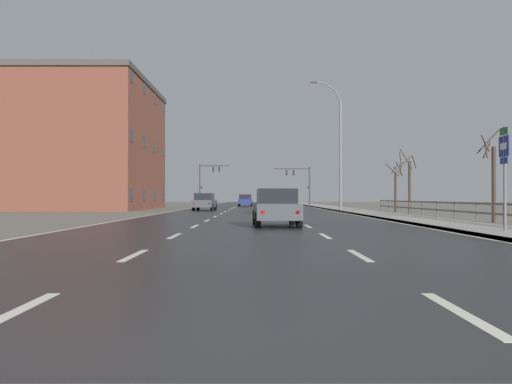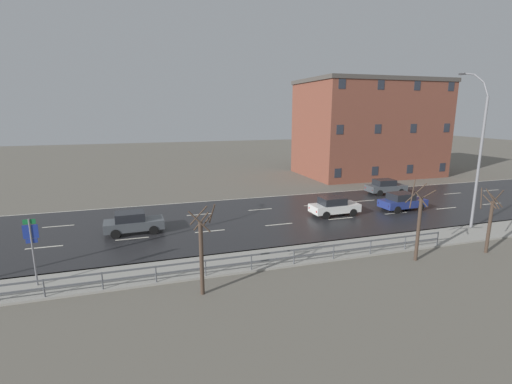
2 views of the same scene
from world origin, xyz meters
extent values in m
cube|color=#666056|center=(0.00, 48.00, -0.06)|extent=(160.00, 160.00, 0.12)
cube|color=#232326|center=(0.00, 60.00, 0.01)|extent=(14.00, 120.00, 0.02)
cube|color=beige|center=(-2.33, 2.00, 0.02)|extent=(0.16, 2.20, 0.01)
cube|color=beige|center=(-2.33, 7.40, 0.02)|extent=(0.16, 2.20, 0.01)
cube|color=beige|center=(-2.33, 12.80, 0.02)|extent=(0.16, 2.20, 0.01)
cube|color=beige|center=(-2.33, 18.20, 0.02)|extent=(0.16, 2.20, 0.01)
cube|color=beige|center=(-2.33, 23.60, 0.02)|extent=(0.16, 2.20, 0.01)
cube|color=beige|center=(-2.33, 29.00, 0.02)|extent=(0.16, 2.20, 0.01)
cube|color=beige|center=(-2.33, 34.40, 0.02)|extent=(0.16, 2.20, 0.01)
cube|color=beige|center=(-2.33, 39.80, 0.02)|extent=(0.16, 2.20, 0.01)
cube|color=beige|center=(-2.33, 45.20, 0.02)|extent=(0.16, 2.20, 0.01)
cube|color=beige|center=(-2.33, 50.60, 0.02)|extent=(0.16, 2.20, 0.01)
cube|color=beige|center=(-2.33, 56.00, 0.02)|extent=(0.16, 2.20, 0.01)
cube|color=beige|center=(-2.33, 61.40, 0.02)|extent=(0.16, 2.20, 0.01)
cube|color=beige|center=(-2.33, 66.80, 0.02)|extent=(0.16, 2.20, 0.01)
cube|color=beige|center=(-2.33, 72.20, 0.02)|extent=(0.16, 2.20, 0.01)
cube|color=beige|center=(-2.33, 77.60, 0.02)|extent=(0.16, 2.20, 0.01)
cube|color=beige|center=(-2.33, 83.00, 0.02)|extent=(0.16, 2.20, 0.01)
cube|color=beige|center=(-2.33, 88.40, 0.02)|extent=(0.16, 2.20, 0.01)
cube|color=beige|center=(-2.33, 93.80, 0.02)|extent=(0.16, 2.20, 0.01)
cube|color=beige|center=(-2.33, 99.20, 0.02)|extent=(0.16, 2.20, 0.01)
cube|color=beige|center=(-2.33, 104.60, 0.02)|extent=(0.16, 2.20, 0.01)
cube|color=beige|center=(-2.33, 110.00, 0.02)|extent=(0.16, 2.20, 0.01)
cube|color=beige|center=(-2.33, 115.40, 0.02)|extent=(0.16, 2.20, 0.01)
cube|color=beige|center=(2.33, 2.00, 0.02)|extent=(0.16, 2.20, 0.01)
cube|color=beige|center=(2.33, 7.40, 0.02)|extent=(0.16, 2.20, 0.01)
cube|color=beige|center=(2.33, 12.80, 0.02)|extent=(0.16, 2.20, 0.01)
cube|color=beige|center=(2.33, 18.20, 0.02)|extent=(0.16, 2.20, 0.01)
cube|color=beige|center=(2.33, 23.60, 0.02)|extent=(0.16, 2.20, 0.01)
cube|color=beige|center=(2.33, 29.00, 0.02)|extent=(0.16, 2.20, 0.01)
cube|color=beige|center=(2.33, 34.40, 0.02)|extent=(0.16, 2.20, 0.01)
cube|color=beige|center=(2.33, 39.80, 0.02)|extent=(0.16, 2.20, 0.01)
cube|color=beige|center=(2.33, 45.20, 0.02)|extent=(0.16, 2.20, 0.01)
cube|color=beige|center=(2.33, 50.60, 0.02)|extent=(0.16, 2.20, 0.01)
cube|color=beige|center=(2.33, 56.00, 0.02)|extent=(0.16, 2.20, 0.01)
cube|color=beige|center=(2.33, 61.40, 0.02)|extent=(0.16, 2.20, 0.01)
cube|color=beige|center=(2.33, 66.80, 0.02)|extent=(0.16, 2.20, 0.01)
cube|color=beige|center=(2.33, 72.20, 0.02)|extent=(0.16, 2.20, 0.01)
cube|color=beige|center=(2.33, 77.60, 0.02)|extent=(0.16, 2.20, 0.01)
cube|color=beige|center=(2.33, 83.00, 0.02)|extent=(0.16, 2.20, 0.01)
cube|color=beige|center=(2.33, 88.40, 0.02)|extent=(0.16, 2.20, 0.01)
cube|color=beige|center=(2.33, 93.80, 0.02)|extent=(0.16, 2.20, 0.01)
cube|color=beige|center=(2.33, 99.20, 0.02)|extent=(0.16, 2.20, 0.01)
cube|color=beige|center=(2.33, 104.60, 0.02)|extent=(0.16, 2.20, 0.01)
cube|color=beige|center=(2.33, 110.00, 0.02)|extent=(0.16, 2.20, 0.01)
cube|color=beige|center=(2.33, 115.40, 0.02)|extent=(0.16, 2.20, 0.01)
cube|color=beige|center=(6.85, 60.00, 0.02)|extent=(0.16, 120.00, 0.01)
cube|color=beige|center=(-6.85, 60.00, 0.02)|extent=(0.16, 120.00, 0.01)
cube|color=gray|center=(8.50, 60.00, 0.06)|extent=(3.00, 120.00, 0.12)
cube|color=slate|center=(7.08, 60.00, 0.06)|extent=(0.16, 120.00, 0.12)
cube|color=#515459|center=(9.85, 20.70, 0.95)|extent=(0.06, 32.72, 0.08)
cube|color=#515459|center=(9.85, 20.70, 0.55)|extent=(0.06, 32.72, 0.08)
cylinder|color=#515459|center=(9.85, 16.93, 0.50)|extent=(0.07, 0.07, 1.00)
cylinder|color=#515459|center=(9.85, 19.44, 0.50)|extent=(0.07, 0.07, 1.00)
cylinder|color=#515459|center=(9.85, 21.96, 0.50)|extent=(0.07, 0.07, 1.00)
cylinder|color=#515459|center=(9.85, 24.48, 0.50)|extent=(0.07, 0.07, 1.00)
cylinder|color=#515459|center=(9.85, 26.99, 0.50)|extent=(0.07, 0.07, 1.00)
cylinder|color=#515459|center=(9.85, 29.51, 0.50)|extent=(0.07, 0.07, 1.00)
cylinder|color=#515459|center=(9.85, 32.03, 0.50)|extent=(0.07, 0.07, 1.00)
cylinder|color=#515459|center=(9.85, 34.54, 0.50)|extent=(0.07, 0.07, 1.00)
cylinder|color=#515459|center=(9.85, 37.06, 0.50)|extent=(0.07, 0.07, 1.00)
cylinder|color=slate|center=(7.60, 42.32, 4.81)|extent=(0.20, 0.20, 9.61)
cylinder|color=slate|center=(7.38, 42.32, 10.09)|extent=(0.55, 0.11, 1.00)
cylinder|color=slate|center=(6.72, 42.32, 10.87)|extent=(0.93, 0.11, 0.69)
cylinder|color=slate|center=(5.77, 42.32, 11.26)|extent=(1.06, 0.11, 0.29)
cube|color=#333335|center=(5.25, 42.32, 11.30)|extent=(0.56, 0.24, 0.12)
cylinder|color=slate|center=(8.40, 13.78, 1.78)|extent=(0.09, 0.09, 3.56)
cube|color=#146633|center=(8.38, 13.78, 3.41)|extent=(0.03, 0.56, 0.24)
cube|color=navy|center=(8.38, 13.78, 2.91)|extent=(0.03, 0.68, 0.68)
cube|color=white|center=(8.36, 13.78, 2.91)|extent=(0.01, 0.44, 0.22)
cube|color=navy|center=(8.38, 13.78, 2.44)|extent=(0.03, 0.52, 0.22)
cylinder|color=#38383A|center=(7.90, 71.75, 2.78)|extent=(0.18, 0.18, 5.55)
cylinder|color=#38383A|center=(5.35, 71.75, 5.30)|extent=(5.10, 0.12, 0.12)
cube|color=black|center=(5.61, 71.75, 4.75)|extent=(0.20, 0.28, 0.80)
sphere|color=red|center=(5.61, 71.60, 5.01)|extent=(0.14, 0.14, 0.14)
sphere|color=#2D2D2D|center=(5.61, 71.60, 4.75)|extent=(0.14, 0.14, 0.14)
sphere|color=#2D2D2D|center=(5.61, 71.60, 4.49)|extent=(0.14, 0.14, 0.14)
cube|color=black|center=(4.59, 71.75, 4.75)|extent=(0.20, 0.28, 0.80)
sphere|color=red|center=(4.59, 71.60, 5.01)|extent=(0.14, 0.14, 0.14)
sphere|color=#2D2D2D|center=(4.59, 71.60, 4.75)|extent=(0.14, 0.14, 0.14)
sphere|color=#2D2D2D|center=(4.59, 71.60, 4.49)|extent=(0.14, 0.14, 0.14)
cube|color=black|center=(7.68, 71.70, 2.60)|extent=(0.18, 0.12, 0.32)
cylinder|color=#38383A|center=(-7.90, 71.90, 3.00)|extent=(0.18, 0.18, 5.99)
cylinder|color=#38383A|center=(-5.75, 71.90, 5.74)|extent=(4.30, 0.12, 0.12)
cube|color=black|center=(-5.96, 71.90, 5.19)|extent=(0.20, 0.28, 0.80)
sphere|color=#2D2D2D|center=(-5.96, 71.75, 5.45)|extent=(0.14, 0.14, 0.14)
sphere|color=#2D2D2D|center=(-5.96, 71.75, 5.19)|extent=(0.14, 0.14, 0.14)
sphere|color=green|center=(-5.96, 71.75, 4.93)|extent=(0.14, 0.14, 0.14)
cube|color=black|center=(-5.10, 71.90, 5.19)|extent=(0.20, 0.28, 0.80)
sphere|color=#2D2D2D|center=(-5.10, 71.75, 5.45)|extent=(0.14, 0.14, 0.14)
sphere|color=#2D2D2D|center=(-5.10, 71.75, 5.19)|extent=(0.14, 0.14, 0.14)
sphere|color=green|center=(-5.10, 71.75, 4.93)|extent=(0.14, 0.14, 0.14)
cube|color=black|center=(-7.68, 71.85, 2.60)|extent=(0.18, 0.12, 0.32)
cube|color=#474C51|center=(1.03, 18.36, 0.65)|extent=(1.92, 4.17, 0.64)
cube|color=black|center=(1.04, 18.11, 1.27)|extent=(1.64, 2.06, 0.60)
cube|color=slate|center=(1.00, 19.06, 1.25)|extent=(1.41, 0.14, 0.51)
cylinder|color=black|center=(1.79, 19.66, 0.33)|extent=(0.25, 0.67, 0.66)
cylinder|color=black|center=(0.17, 19.59, 0.33)|extent=(0.25, 0.67, 0.66)
cylinder|color=black|center=(1.88, 17.12, 0.33)|extent=(0.25, 0.67, 0.66)
cylinder|color=black|center=(0.27, 17.05, 0.33)|extent=(0.25, 0.67, 0.66)
cube|color=red|center=(0.45, 16.30, 0.65)|extent=(0.16, 0.05, 0.14)
cube|color=red|center=(1.77, 16.35, 0.65)|extent=(0.16, 0.05, 0.14)
cube|color=#474C51|center=(-4.43, 43.74, 0.65)|extent=(1.95, 4.18, 0.64)
cube|color=black|center=(-4.44, 43.50, 1.27)|extent=(1.65, 2.07, 0.60)
cube|color=slate|center=(-4.40, 44.44, 1.25)|extent=(1.41, 0.14, 0.51)
cylinder|color=black|center=(-3.56, 44.98, 0.33)|extent=(0.25, 0.67, 0.66)
cylinder|color=black|center=(-5.18, 45.05, 0.33)|extent=(0.25, 0.67, 0.66)
cylinder|color=black|center=(-3.68, 42.44, 0.33)|extent=(0.25, 0.67, 0.66)
cylinder|color=black|center=(-5.30, 42.51, 0.33)|extent=(0.25, 0.67, 0.66)
cube|color=red|center=(-5.18, 41.75, 0.65)|extent=(0.16, 0.05, 0.14)
cube|color=red|center=(-3.86, 41.69, 0.65)|extent=(0.16, 0.05, 0.14)
cube|color=navy|center=(-1.22, 65.62, 0.65)|extent=(1.81, 4.12, 0.64)
cube|color=black|center=(-1.22, 65.37, 1.27)|extent=(1.58, 2.02, 0.60)
cube|color=slate|center=(-1.21, 66.32, 1.25)|extent=(1.40, 0.10, 0.51)
cylinder|color=black|center=(-0.39, 66.88, 0.33)|extent=(0.23, 0.66, 0.66)
cylinder|color=black|center=(-2.01, 66.90, 0.33)|extent=(0.23, 0.66, 0.66)
cylinder|color=black|center=(-0.42, 64.34, 0.33)|extent=(0.23, 0.66, 0.66)
cylinder|color=black|center=(-2.04, 64.36, 0.33)|extent=(0.23, 0.66, 0.66)
cube|color=red|center=(-1.90, 63.60, 0.65)|extent=(0.16, 0.04, 0.14)
cube|color=red|center=(-0.58, 63.58, 0.65)|extent=(0.16, 0.04, 0.14)
cube|color=silver|center=(1.24, 34.43, 0.65)|extent=(1.85, 4.14, 0.64)
cube|color=black|center=(1.24, 34.18, 1.27)|extent=(1.60, 2.03, 0.60)
cube|color=slate|center=(1.22, 35.13, 1.25)|extent=(1.41, 0.11, 0.51)
cylinder|color=black|center=(2.02, 35.71, 0.33)|extent=(0.23, 0.66, 0.66)
cylinder|color=black|center=(0.40, 35.68, 0.33)|extent=(0.23, 0.66, 0.66)
cylinder|color=black|center=(2.07, 33.17, 0.33)|extent=(0.23, 0.66, 0.66)
cylinder|color=black|center=(0.46, 33.14, 0.33)|extent=(0.23, 0.66, 0.66)
cube|color=red|center=(0.62, 32.38, 0.65)|extent=(0.16, 0.04, 0.14)
cube|color=red|center=(1.94, 32.41, 0.65)|extent=(0.16, 0.04, 0.14)
cube|color=navy|center=(1.57, 41.02, 0.65)|extent=(1.92, 4.17, 0.64)
cube|color=black|center=(1.58, 40.77, 1.27)|extent=(1.64, 2.06, 0.60)
cube|color=slate|center=(1.55, 41.72, 1.25)|extent=(1.41, 0.14, 0.51)
cylinder|color=black|center=(2.33, 42.32, 0.33)|extent=(0.25, 0.67, 0.66)
cylinder|color=black|center=(0.71, 42.25, 0.33)|extent=(0.25, 0.67, 0.66)
cylinder|color=black|center=(2.43, 39.78, 0.33)|extent=(0.25, 0.67, 0.66)
cylinder|color=black|center=(0.82, 39.71, 0.33)|extent=(0.25, 0.67, 0.66)
cube|color=red|center=(1.00, 38.96, 0.65)|extent=(0.16, 0.05, 0.14)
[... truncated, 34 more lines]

